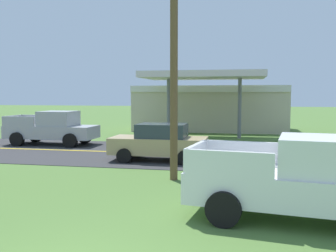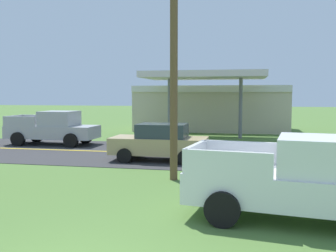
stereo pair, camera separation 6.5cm
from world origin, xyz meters
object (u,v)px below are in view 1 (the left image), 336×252
at_px(utility_pole, 174,30).
at_px(pickup_silver_on_road, 53,128).
at_px(pickup_white_parked_on_lawn, 305,180).
at_px(car_tan_near_lane, 160,142).
at_px(gas_station, 210,106).

distance_m(utility_pole, pickup_silver_on_road, 12.06).
bearing_deg(utility_pole, pickup_white_parked_on_lawn, -44.21).
bearing_deg(car_tan_near_lane, utility_pole, -69.99).
xyz_separation_m(pickup_white_parked_on_lawn, pickup_silver_on_road, (-12.22, 11.12, 0.00)).
height_order(utility_pole, pickup_white_parked_on_lawn, utility_pole).
height_order(pickup_silver_on_road, car_tan_near_lane, pickup_silver_on_road).
xyz_separation_m(gas_station, pickup_silver_on_road, (-8.18, -11.04, -0.98)).
bearing_deg(utility_pole, pickup_silver_on_road, 138.59).
distance_m(utility_pole, gas_station, 18.81).
distance_m(gas_station, pickup_white_parked_on_lawn, 22.54).
distance_m(gas_station, car_tan_near_lane, 15.11).
height_order(gas_station, pickup_white_parked_on_lawn, gas_station).
height_order(utility_pole, gas_station, utility_pole).
distance_m(gas_station, pickup_silver_on_road, 13.77).
bearing_deg(pickup_white_parked_on_lawn, car_tan_near_lane, 125.02).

